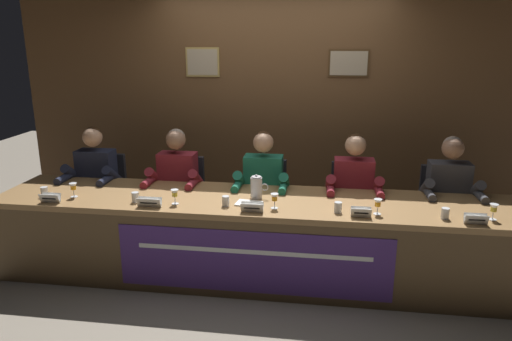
{
  "coord_description": "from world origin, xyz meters",
  "views": [
    {
      "loc": [
        0.55,
        -3.81,
        2.05
      ],
      "look_at": [
        0.0,
        0.0,
        0.97
      ],
      "focal_mm": 33.48,
      "sensor_mm": 36.0,
      "label": 1
    }
  ],
  "objects_px": {
    "water_cup_right": "(338,208)",
    "chair_far_left": "(105,199)",
    "nameplate_far_left": "(50,198)",
    "water_cup_far_right": "(445,214)",
    "panelist_center": "(262,186)",
    "nameplate_center": "(252,207)",
    "chair_center": "(265,207)",
    "chair_far_right": "(441,215)",
    "juice_glass_far_left": "(73,187)",
    "chair_right": "(351,211)",
    "document_stack_center": "(249,203)",
    "chair_left": "(183,203)",
    "juice_glass_far_right": "(494,209)",
    "juice_glass_right": "(378,204)",
    "panelist_far_left": "(93,179)",
    "nameplate_far_right": "(476,219)",
    "water_pitcher_central": "(257,187)",
    "juice_glass_left": "(175,194)",
    "panelist_left": "(176,183)",
    "juice_glass_center": "(275,198)",
    "water_cup_center": "(226,202)",
    "water_cup_left": "(135,198)",
    "panelist_right": "(353,190)",
    "panelist_far_right": "(450,194)",
    "water_cup_far_left": "(44,192)",
    "nameplate_right": "(361,212)",
    "nameplate_left": "(149,202)"
  },
  "relations": [
    {
      "from": "juice_glass_right",
      "to": "nameplate_far_right",
      "type": "xyz_separation_m",
      "value": [
        0.7,
        -0.11,
        -0.05
      ]
    },
    {
      "from": "juice_glass_right",
      "to": "nameplate_far_left",
      "type": "bearing_deg",
      "value": -177.67
    },
    {
      "from": "panelist_right",
      "to": "panelist_far_right",
      "type": "xyz_separation_m",
      "value": [
        0.84,
        0.0,
        0.0
      ]
    },
    {
      "from": "water_cup_left",
      "to": "water_pitcher_central",
      "type": "relative_size",
      "value": 0.4
    },
    {
      "from": "juice_glass_left",
      "to": "juice_glass_right",
      "type": "height_order",
      "value": "same"
    },
    {
      "from": "panelist_right",
      "to": "juice_glass_far_right",
      "type": "xyz_separation_m",
      "value": [
        1.0,
        -0.64,
        0.11
      ]
    },
    {
      "from": "chair_left",
      "to": "water_cup_left",
      "type": "relative_size",
      "value": 10.4
    },
    {
      "from": "water_cup_far_right",
      "to": "document_stack_center",
      "type": "relative_size",
      "value": 0.37
    },
    {
      "from": "nameplate_far_right",
      "to": "juice_glass_left",
      "type": "bearing_deg",
      "value": 177.2
    },
    {
      "from": "panelist_center",
      "to": "water_pitcher_central",
      "type": "height_order",
      "value": "panelist_center"
    },
    {
      "from": "nameplate_far_right",
      "to": "water_pitcher_central",
      "type": "bearing_deg",
      "value": 167.86
    },
    {
      "from": "juice_glass_far_right",
      "to": "juice_glass_left",
      "type": "bearing_deg",
      "value": -179.99
    },
    {
      "from": "panelist_center",
      "to": "water_cup_right",
      "type": "xyz_separation_m",
      "value": [
        0.68,
        -0.65,
        0.06
      ]
    },
    {
      "from": "juice_glass_far_right",
      "to": "water_cup_left",
      "type": "bearing_deg",
      "value": -179.99
    },
    {
      "from": "water_pitcher_central",
      "to": "juice_glass_left",
      "type": "bearing_deg",
      "value": -159.13
    },
    {
      "from": "panelist_left",
      "to": "chair_center",
      "type": "bearing_deg",
      "value": 13.29
    },
    {
      "from": "juice_glass_right",
      "to": "water_cup_far_right",
      "type": "bearing_deg",
      "value": -2.77
    },
    {
      "from": "panelist_far_right",
      "to": "water_cup_far_right",
      "type": "distance_m",
      "value": 0.7
    },
    {
      "from": "panelist_left",
      "to": "juice_glass_center",
      "type": "distance_m",
      "value": 1.2
    },
    {
      "from": "panelist_right",
      "to": "nameplate_far_right",
      "type": "bearing_deg",
      "value": -41.8
    },
    {
      "from": "panelist_far_left",
      "to": "chair_center",
      "type": "relative_size",
      "value": 1.37
    },
    {
      "from": "juice_glass_center",
      "to": "nameplate_far_left",
      "type": "bearing_deg",
      "value": -176.14
    },
    {
      "from": "water_cup_far_left",
      "to": "chair_center",
      "type": "distance_m",
      "value": 2.02
    },
    {
      "from": "panelist_far_left",
      "to": "juice_glass_far_left",
      "type": "distance_m",
      "value": 0.61
    },
    {
      "from": "nameplate_far_left",
      "to": "chair_far_right",
      "type": "height_order",
      "value": "chair_far_right"
    },
    {
      "from": "panelist_far_right",
      "to": "document_stack_center",
      "type": "height_order",
      "value": "panelist_far_right"
    },
    {
      "from": "panelist_center",
      "to": "nameplate_center",
      "type": "bearing_deg",
      "value": -88.79
    },
    {
      "from": "nameplate_left",
      "to": "chair_right",
      "type": "bearing_deg",
      "value": 29.38
    },
    {
      "from": "water_cup_far_left",
      "to": "juice_glass_center",
      "type": "distance_m",
      "value": 2.0
    },
    {
      "from": "water_cup_far_left",
      "to": "water_cup_left",
      "type": "distance_m",
      "value": 0.83
    },
    {
      "from": "nameplate_far_left",
      "to": "water_cup_far_right",
      "type": "xyz_separation_m",
      "value": [
        3.17,
        0.08,
        -0.0
      ]
    },
    {
      "from": "chair_center",
      "to": "panelist_right",
      "type": "bearing_deg",
      "value": -13.29
    },
    {
      "from": "panelist_far_left",
      "to": "document_stack_center",
      "type": "height_order",
      "value": "panelist_far_left"
    },
    {
      "from": "juice_glass_left",
      "to": "panelist_left",
      "type": "bearing_deg",
      "value": 107.13
    },
    {
      "from": "chair_center",
      "to": "chair_far_right",
      "type": "distance_m",
      "value": 1.68
    },
    {
      "from": "water_pitcher_central",
      "to": "chair_left",
      "type": "bearing_deg",
      "value": 145.01
    },
    {
      "from": "water_cup_left",
      "to": "document_stack_center",
      "type": "height_order",
      "value": "water_cup_left"
    },
    {
      "from": "juice_glass_far_right",
      "to": "document_stack_center",
      "type": "xyz_separation_m",
      "value": [
        -1.88,
        0.08,
        -0.08
      ]
    },
    {
      "from": "chair_far_right",
      "to": "water_pitcher_central",
      "type": "relative_size",
      "value": 4.21
    },
    {
      "from": "panelist_right",
      "to": "juice_glass_right",
      "type": "distance_m",
      "value": 0.67
    },
    {
      "from": "juice_glass_far_left",
      "to": "nameplate_far_left",
      "type": "bearing_deg",
      "value": -126.83
    },
    {
      "from": "water_cup_right",
      "to": "chair_far_left",
      "type": "bearing_deg",
      "value": 160.27
    },
    {
      "from": "juice_glass_far_left",
      "to": "chair_right",
      "type": "bearing_deg",
      "value": 18.21
    },
    {
      "from": "panelist_center",
      "to": "chair_right",
      "type": "distance_m",
      "value": 0.91
    },
    {
      "from": "chair_left",
      "to": "juice_glass_far_right",
      "type": "distance_m",
      "value": 2.83
    },
    {
      "from": "panelist_far_left",
      "to": "water_cup_center",
      "type": "distance_m",
      "value": 1.59
    },
    {
      "from": "nameplate_right",
      "to": "chair_far_right",
      "type": "xyz_separation_m",
      "value": [
        0.82,
        0.93,
        -0.33
      ]
    },
    {
      "from": "chair_center",
      "to": "chair_right",
      "type": "bearing_deg",
      "value": 0.0
    },
    {
      "from": "water_cup_left",
      "to": "juice_glass_right",
      "type": "bearing_deg",
      "value": -0.15
    },
    {
      "from": "chair_right",
      "to": "juice_glass_right",
      "type": "height_order",
      "value": "chair_right"
    }
  ]
}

